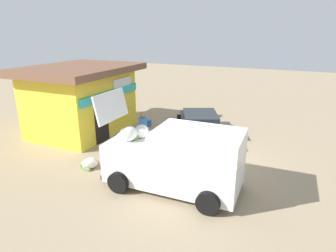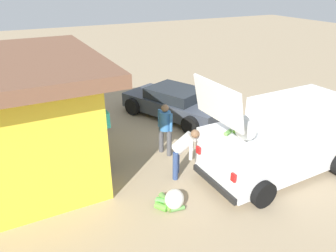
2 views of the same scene
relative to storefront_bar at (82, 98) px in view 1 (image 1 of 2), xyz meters
name	(u,v)px [view 1 (image 1 of 2)]	position (x,y,z in m)	size (l,w,h in m)	color
ground_plane	(199,158)	(-0.61, -6.26, -1.68)	(60.00, 60.00, 0.00)	#9E896B
storefront_bar	(82,98)	(0.00, 0.00, 0.00)	(5.58, 4.45, 3.22)	yellow
delivery_van	(177,158)	(-3.02, -6.35, -0.68)	(2.34, 4.47, 2.93)	white
parked_sedan	(200,125)	(1.71, -5.49, -1.12)	(4.47, 3.36, 1.15)	#383D47
vendor_standing	(143,128)	(-0.79, -3.86, -0.74)	(0.54, 0.44, 1.63)	#4C4C51
customer_bending	(123,140)	(-2.12, -3.75, -0.81)	(0.69, 0.73, 1.43)	navy
unloaded_banana_pile	(90,163)	(-3.13, -2.92, -1.51)	(0.80, 0.85, 0.39)	silver
paint_bucket	(149,123)	(2.02, -2.56, -1.50)	(0.28, 0.28, 0.35)	blue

